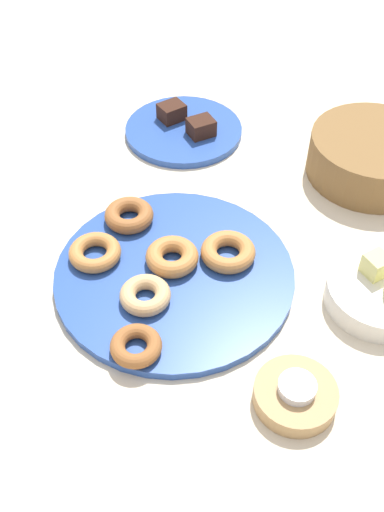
% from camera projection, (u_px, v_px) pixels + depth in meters
% --- Properties ---
extents(ground_plane, '(2.40, 2.40, 0.00)m').
position_uv_depth(ground_plane, '(175.00, 277.00, 1.00)').
color(ground_plane, beige).
extents(donut_plate, '(0.40, 0.40, 0.02)m').
position_uv_depth(donut_plate, '(174.00, 274.00, 0.99)').
color(donut_plate, '#284C9E').
rests_on(donut_plate, ground_plane).
extents(donut_0, '(0.09, 0.09, 0.03)m').
position_uv_depth(donut_0, '(145.00, 295.00, 0.94)').
color(donut_0, tan).
rests_on(donut_0, donut_plate).
extents(donut_1, '(0.12, 0.12, 0.03)m').
position_uv_depth(donut_1, '(129.00, 215.00, 1.06)').
color(donut_1, '#995B2D').
rests_on(donut_1, donut_plate).
extents(donut_2, '(0.13, 0.13, 0.03)m').
position_uv_depth(donut_2, '(228.00, 252.00, 1.00)').
color(donut_2, '#BC7A3D').
rests_on(donut_2, donut_plate).
extents(donut_3, '(0.12, 0.12, 0.03)m').
position_uv_depth(donut_3, '(174.00, 256.00, 0.99)').
color(donut_3, '#BC7A3D').
rests_on(donut_3, donut_plate).
extents(donut_4, '(0.12, 0.12, 0.02)m').
position_uv_depth(donut_4, '(95.00, 252.00, 1.00)').
color(donut_4, '#BC7A3D').
rests_on(donut_4, donut_plate).
extents(donut_5, '(0.08, 0.08, 0.02)m').
position_uv_depth(donut_5, '(136.00, 346.00, 0.87)').
color(donut_5, '#995B2D').
rests_on(donut_5, donut_plate).
extents(cake_plate, '(0.25, 0.25, 0.01)m').
position_uv_depth(cake_plate, '(184.00, 130.00, 1.28)').
color(cake_plate, '#284C9E').
rests_on(cake_plate, ground_plane).
extents(brownie_near, '(0.06, 0.07, 0.04)m').
position_uv_depth(brownie_near, '(172.00, 112.00, 1.28)').
color(brownie_near, '#381E14').
rests_on(brownie_near, cake_plate).
extents(brownie_far, '(0.06, 0.06, 0.04)m').
position_uv_depth(brownie_far, '(201.00, 127.00, 1.25)').
color(brownie_far, '#381E14').
rests_on(brownie_far, cake_plate).
extents(candle_holder, '(0.12, 0.12, 0.03)m').
position_uv_depth(candle_holder, '(295.00, 395.00, 0.83)').
color(candle_holder, tan).
rests_on(candle_holder, ground_plane).
extents(tealight, '(0.05, 0.05, 0.01)m').
position_uv_depth(tealight, '(297.00, 387.00, 0.81)').
color(tealight, silver).
rests_on(tealight, candle_holder).
extents(basket, '(0.30, 0.30, 0.08)m').
position_uv_depth(basket, '(373.00, 156.00, 1.16)').
color(basket, brown).
rests_on(basket, ground_plane).
extents(fruit_bowl, '(0.17, 0.17, 0.04)m').
position_uv_depth(fruit_bowl, '(378.00, 294.00, 0.95)').
color(fruit_bowl, silver).
rests_on(fruit_bowl, ground_plane).
extents(melon_chunk_left, '(0.05, 0.05, 0.04)m').
position_uv_depth(melon_chunk_left, '(376.00, 265.00, 0.94)').
color(melon_chunk_left, '#DBD67A').
rests_on(melon_chunk_left, fruit_bowl).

